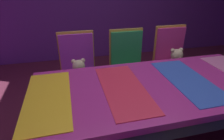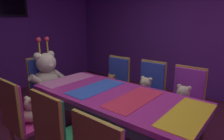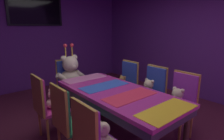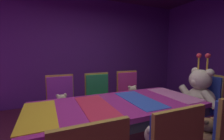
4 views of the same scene
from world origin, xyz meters
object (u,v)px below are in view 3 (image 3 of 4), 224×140
at_px(chair_left_2, 44,102).
at_px(teddy_left_0, 104,136).
at_px(banquet_table, 116,96).
at_px(teddy_left_2, 54,100).
at_px(teddy_right_1, 148,90).
at_px(teddy_right_0, 177,100).
at_px(chair_left_0, 92,140).
at_px(chair_right_1, 154,88).
at_px(king_teddy_bear, 71,73).
at_px(chair_right_0, 182,98).
at_px(throne_chair, 67,78).
at_px(chair_left_1, 66,116).
at_px(chair_right_2, 127,81).
at_px(wall_tv, 36,10).
at_px(teddy_right_2, 122,83).

bearing_deg(chair_left_2, teddy_left_0, -82.57).
height_order(banquet_table, teddy_left_0, banquet_table).
relative_size(teddy_left_2, teddy_right_1, 0.89).
bearing_deg(teddy_right_0, chair_left_0, 0.09).
xyz_separation_m(chair_right_1, king_teddy_bear, (-0.83, 1.40, 0.14)).
bearing_deg(chair_right_0, teddy_right_0, 0.00).
bearing_deg(chair_left_0, teddy_right_0, 0.09).
relative_size(chair_left_2, throne_chair, 1.00).
bearing_deg(chair_left_1, king_teddy_bear, 59.74).
relative_size(banquet_table, chair_left_2, 2.05).
bearing_deg(chair_right_2, throne_chair, -49.40).
xyz_separation_m(chair_left_0, wall_tv, (0.82, 3.69, 1.45)).
xyz_separation_m(teddy_right_1, wall_tv, (-0.69, 3.13, 1.45)).
relative_size(chair_left_0, chair_right_0, 1.00).
relative_size(chair_right_2, wall_tv, 0.73).
xyz_separation_m(chair_left_2, teddy_right_0, (1.49, -1.19, 0.00)).
relative_size(teddy_left_0, chair_left_1, 0.30).
bearing_deg(banquet_table, chair_right_1, -1.84).
xyz_separation_m(teddy_right_0, king_teddy_bear, (-0.66, 1.95, 0.13)).
relative_size(teddy_left_2, chair_right_2, 0.31).
distance_m(chair_right_2, king_teddy_bear, 1.13).
distance_m(chair_left_2, teddy_right_1, 1.65).
bearing_deg(wall_tv, chair_right_2, -72.09).
distance_m(banquet_table, chair_right_0, 0.99).
height_order(chair_right_0, chair_right_2, same).
bearing_deg(chair_right_2, chair_right_0, 89.73).
relative_size(teddy_left_0, teddy_right_2, 1.04).
height_order(teddy_left_0, teddy_left_2, teddy_left_2).
distance_m(chair_right_1, king_teddy_bear, 1.64).
bearing_deg(teddy_right_2, teddy_right_1, 91.57).
bearing_deg(teddy_right_0, chair_right_2, -97.39).
bearing_deg(teddy_left_0, chair_right_2, 38.29).
relative_size(teddy_right_1, throne_chair, 0.35).
relative_size(chair_left_0, teddy_left_0, 3.39).
bearing_deg(king_teddy_bear, teddy_right_0, 18.64).
relative_size(teddy_right_0, throne_chair, 0.35).
distance_m(teddy_left_0, chair_right_2, 1.90).
bearing_deg(chair_right_1, teddy_right_0, 72.45).
distance_m(chair_left_0, chair_right_1, 1.74).
xyz_separation_m(chair_left_0, teddy_right_1, (1.51, 0.55, 0.00)).
height_order(chair_left_1, teddy_right_2, chair_left_1).
distance_m(banquet_table, teddy_right_2, 0.90).
relative_size(chair_left_0, teddy_left_2, 3.18).
bearing_deg(teddy_right_1, chair_left_0, 20.11).
distance_m(chair_left_0, chair_left_1, 0.59).
xyz_separation_m(banquet_table, throne_chair, (0.00, 1.54, -0.06)).
relative_size(chair_left_1, throne_chair, 1.00).
bearing_deg(king_teddy_bear, chair_right_0, 22.42).
relative_size(chair_left_0, chair_left_1, 1.00).
distance_m(chair_right_1, chair_right_2, 0.62).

